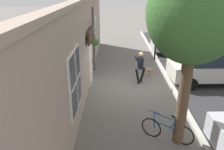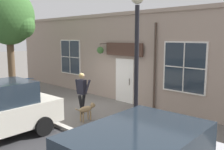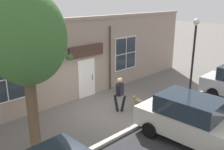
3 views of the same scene
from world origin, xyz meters
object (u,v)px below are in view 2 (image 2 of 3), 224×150
object	(u,v)px
dog_on_leash	(87,109)
street_tree_by_curb	(10,18)
street_lamp	(137,50)
leaning_bicycle	(20,90)
pedestrian_walking	(82,89)

from	to	relation	value
dog_on_leash	street_tree_by_curb	bearing A→B (deg)	-87.12
street_tree_by_curb	street_lamp	bearing A→B (deg)	85.16
dog_on_leash	leaning_bicycle	xyz separation A→B (m)	(-0.04, -5.41, -0.06)
street_tree_by_curb	street_lamp	size ratio (longest dim) A/B	1.31
pedestrian_walking	street_lamp	xyz separation A→B (m)	(1.44, 3.92, 1.80)
pedestrian_walking	leaning_bicycle	distance (m)	4.66
pedestrian_walking	leaning_bicycle	xyz separation A→B (m)	(0.40, -4.60, -0.64)
leaning_bicycle	pedestrian_walking	bearing A→B (deg)	94.95
dog_on_leash	leaning_bicycle	size ratio (longest dim) A/B	0.62
pedestrian_walking	dog_on_leash	bearing A→B (deg)	61.40
street_tree_by_curb	street_lamp	distance (m)	8.66
dog_on_leash	leaning_bicycle	world-z (taller)	leaning_bicycle
pedestrian_walking	leaning_bicycle	size ratio (longest dim) A/B	1.08
leaning_bicycle	street_tree_by_curb	bearing A→B (deg)	-3.80
pedestrian_walking	street_lamp	distance (m)	4.55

